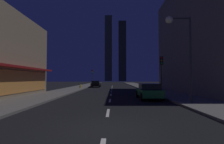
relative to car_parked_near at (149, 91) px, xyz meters
The scene contains 13 objects.
ground_plane 22.80m from the car_parked_near, 99.09° to the left, with size 78.00×136.00×0.10m, color black.
sidewalk_right 22.77m from the car_parked_near, 81.41° to the left, with size 4.00×76.00×0.15m, color #605E59.
sidewalk_left 24.88m from the car_parked_near, 115.22° to the left, with size 4.00×76.00×0.15m, color #605E59.
lane_marking_center 10.00m from the car_parked_near, 111.16° to the left, with size 0.16×43.80×0.01m.
building_apartment_right 14.41m from the car_parked_near, 30.81° to the left, with size 11.00×20.00×15.12m, color slate.
skyscraper_distant_tall 123.77m from the car_parked_near, 93.48° to the left, with size 5.83×6.77×52.73m, color #4F4B3B.
skyscraper_distant_mid 116.06m from the car_parked_near, 88.25° to the left, with size 5.69×5.64×46.08m, color #363429.
car_parked_near is the anchor object (origin of this frame).
car_parked_far 22.67m from the car_parked_near, 108.52° to the left, with size 1.98×4.24×1.45m.
fire_hydrant_far_left 18.39m from the car_parked_near, 121.12° to the left, with size 0.42×0.30×0.65m.
traffic_light_near_right 3.95m from the car_parked_near, 52.25° to the left, with size 0.32×0.48×4.20m.
traffic_light_far_left 31.67m from the car_parked_near, 106.75° to the left, with size 0.32×0.48×4.20m.
street_lamp_right 5.53m from the car_parked_near, 58.98° to the right, with size 1.96×0.56×6.58m.
Camera 1 is at (0.31, -6.36, 1.92)m, focal length 27.12 mm.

